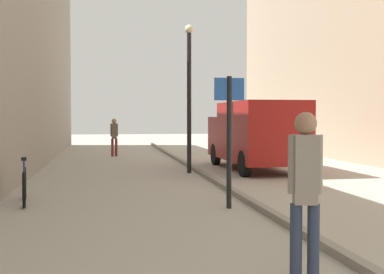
% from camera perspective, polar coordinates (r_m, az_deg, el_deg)
% --- Properties ---
extents(ground_plane, '(80.00, 80.00, 0.00)m').
position_cam_1_polar(ground_plane, '(13.37, -3.93, -5.46)').
color(ground_plane, '#A8A093').
extents(kerb_strip, '(0.16, 40.00, 0.12)m').
position_cam_1_polar(kerb_strip, '(13.61, 2.72, -5.06)').
color(kerb_strip, gray).
rests_on(kerb_strip, ground_plane).
extents(pedestrian_main_foreground, '(0.35, 0.23, 1.74)m').
position_cam_1_polar(pedestrian_main_foreground, '(23.11, -8.91, 0.28)').
color(pedestrian_main_foreground, maroon).
rests_on(pedestrian_main_foreground, ground_plane).
extents(pedestrian_mid_block, '(0.36, 0.25, 1.85)m').
position_cam_1_polar(pedestrian_mid_block, '(5.47, 12.84, -5.43)').
color(pedestrian_mid_block, '#2D3851').
rests_on(pedestrian_mid_block, ground_plane).
extents(delivery_van, '(2.15, 5.46, 2.31)m').
position_cam_1_polar(delivery_van, '(17.14, 7.26, 0.41)').
color(delivery_van, maroon).
rests_on(delivery_van, ground_plane).
extents(street_sign_post, '(0.60, 0.10, 2.60)m').
position_cam_1_polar(street_sign_post, '(9.79, 4.28, 0.79)').
color(street_sign_post, black).
rests_on(street_sign_post, ground_plane).
extents(lamp_post, '(0.28, 0.28, 4.76)m').
position_cam_1_polar(lamp_post, '(16.04, -0.33, 5.58)').
color(lamp_post, black).
rests_on(lamp_post, ground_plane).
extents(bicycle_leaning, '(0.31, 1.76, 0.98)m').
position_cam_1_polar(bicycle_leaning, '(10.95, -18.67, -5.28)').
color(bicycle_leaning, black).
rests_on(bicycle_leaning, ground_plane).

